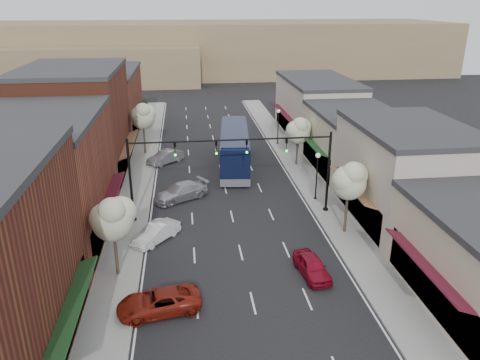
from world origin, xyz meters
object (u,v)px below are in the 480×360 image
object	(u,v)px
lamp_post_far	(278,121)
parked_car_a	(159,302)
tree_left_near	(113,217)
parked_car_c	(181,192)
parked_car_e	(165,157)
coach_bus	(234,148)
signal_mast_right	(301,161)
red_hatchback	(312,266)
tree_right_near	(350,179)
parked_car_b	(156,233)
lamp_post_near	(317,169)
signal_mast_left	(160,167)
tree_left_far	(143,116)
tree_right_far	(298,130)

from	to	relation	value
lamp_post_far	parked_car_a	world-z (taller)	lamp_post_far
tree_left_near	parked_car_c	distance (m)	13.26
tree_left_near	parked_car_a	world-z (taller)	tree_left_near
lamp_post_far	parked_car_e	distance (m)	14.94
coach_bus	parked_car_c	distance (m)	10.33
signal_mast_right	parked_car_a	world-z (taller)	signal_mast_right
red_hatchback	parked_car_e	bearing A→B (deg)	105.50
tree_right_near	coach_bus	xyz separation A→B (m)	(-6.75, 16.59, -2.36)
red_hatchback	parked_car_c	xyz separation A→B (m)	(-8.44, 13.55, 0.09)
parked_car_b	lamp_post_near	bearing A→B (deg)	63.62
signal_mast_left	parked_car_c	world-z (taller)	signal_mast_left
parked_car_c	tree_left_far	bearing A→B (deg)	164.52
signal_mast_right	coach_bus	world-z (taller)	signal_mast_right
signal_mast_left	tree_right_near	xyz separation A→B (m)	(13.97, -4.05, -0.17)
tree_left_near	red_hatchback	distance (m)	13.07
tree_right_near	signal_mast_right	bearing A→B (deg)	123.91
tree_right_far	parked_car_c	distance (m)	15.15
tree_left_near	lamp_post_near	size ratio (longest dim) A/B	1.28
signal_mast_left	parked_car_c	xyz separation A→B (m)	(1.42, 4.09, -3.87)
tree_right_far	lamp_post_near	size ratio (longest dim) A/B	1.22
signal_mast_left	parked_car_b	world-z (taller)	signal_mast_left
tree_right_far	coach_bus	size ratio (longest dim) A/B	0.40
lamp_post_near	tree_right_far	bearing A→B (deg)	86.69
signal_mast_left	parked_car_e	world-z (taller)	signal_mast_left
parked_car_e	parked_car_c	bearing A→B (deg)	-31.94
tree_right_far	lamp_post_near	distance (m)	9.51
coach_bus	parked_car_c	world-z (taller)	coach_bus
parked_car_e	red_hatchback	bearing A→B (deg)	-18.10
tree_left_far	parked_car_c	size ratio (longest dim) A/B	1.18
tree_left_far	tree_right_near	bearing A→B (deg)	-52.96
tree_left_near	tree_right_far	bearing A→B (deg)	50.31
signal_mast_left	parked_car_e	distance (m)	14.91
signal_mast_left	coach_bus	world-z (taller)	signal_mast_left
red_hatchback	parked_car_b	distance (m)	11.88
signal_mast_right	tree_left_near	xyz separation A→B (m)	(-13.87, -8.05, -0.40)
tree_right_far	tree_left_far	size ratio (longest dim) A/B	0.89
parked_car_b	tree_right_far	bearing A→B (deg)	87.20
tree_left_near	parked_car_c	size ratio (longest dim) A/B	1.10
parked_car_e	signal_mast_right	bearing A→B (deg)	-2.47
lamp_post_near	parked_car_e	distance (m)	18.24
signal_mast_left	signal_mast_right	bearing A→B (deg)	0.00
tree_right_far	red_hatchback	xyz separation A→B (m)	(-4.10, -21.40, -3.33)
lamp_post_far	parked_car_e	world-z (taller)	lamp_post_far
tree_right_far	parked_car_b	distance (m)	21.37
tree_right_far	parked_car_e	size ratio (longest dim) A/B	1.27
signal_mast_left	tree_left_far	xyz separation A→B (m)	(-2.63, 17.95, -0.02)
lamp_post_near	parked_car_a	size ratio (longest dim) A/B	0.92
tree_left_far	red_hatchback	xyz separation A→B (m)	(12.50, -27.40, -3.94)
red_hatchback	parked_car_c	world-z (taller)	parked_car_c
tree_right_far	parked_car_c	bearing A→B (deg)	-147.95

